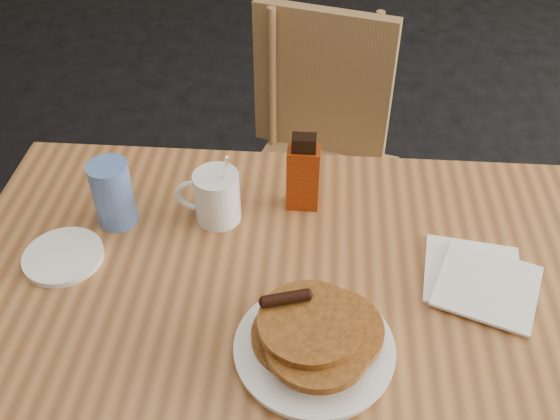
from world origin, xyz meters
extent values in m
cube|color=#AE703E|center=(0.03, -0.06, 0.73)|extent=(1.23, 0.83, 0.04)
cube|color=#A4744D|center=(0.03, -0.06, 0.71)|extent=(1.27, 0.87, 0.02)
cylinder|color=#A4744D|center=(0.56, 0.26, 0.35)|extent=(0.04, 0.04, 0.71)
cube|color=#A4744D|center=(0.06, 0.61, 0.43)|extent=(0.49, 0.49, 0.04)
cube|color=#A4744D|center=(0.06, 0.79, 0.67)|extent=(0.40, 0.14, 0.44)
cylinder|color=#A4744D|center=(-0.10, 0.45, 0.21)|extent=(0.04, 0.04, 0.41)
cylinder|color=#A4744D|center=(0.22, 0.77, 0.21)|extent=(0.04, 0.04, 0.41)
cylinder|color=white|center=(0.08, -0.18, 0.76)|extent=(0.25, 0.25, 0.02)
cylinder|color=white|center=(0.08, -0.18, 0.77)|extent=(0.26, 0.26, 0.01)
cylinder|color=#A25C22|center=(0.06, -0.17, 0.78)|extent=(0.16, 0.16, 0.01)
cylinder|color=#A25C22|center=(0.10, -0.17, 0.79)|extent=(0.16, 0.16, 0.01)
cylinder|color=#A25C22|center=(0.08, -0.21, 0.81)|extent=(0.16, 0.16, 0.01)
cylinder|color=#A25C22|center=(0.07, -0.18, 0.82)|extent=(0.16, 0.16, 0.01)
cylinder|color=black|center=(0.03, -0.15, 0.84)|extent=(0.08, 0.04, 0.02)
cylinder|color=white|center=(-0.12, 0.12, 0.80)|extent=(0.09, 0.09, 0.11)
torus|color=white|center=(-0.17, 0.12, 0.80)|extent=(0.07, 0.01, 0.07)
cylinder|color=black|center=(-0.12, 0.12, 0.85)|extent=(0.08, 0.08, 0.01)
cylinder|color=white|center=(-0.11, 0.12, 0.84)|extent=(0.04, 0.05, 0.15)
cube|color=#710E06|center=(0.04, 0.17, 0.82)|extent=(0.06, 0.04, 0.14)
cube|color=black|center=(0.04, 0.17, 0.90)|extent=(0.05, 0.03, 0.03)
cube|color=white|center=(0.35, 0.01, 0.75)|extent=(0.19, 0.19, 0.01)
cube|color=white|center=(0.37, -0.02, 0.76)|extent=(0.21, 0.21, 0.01)
cylinder|color=#5274C0|center=(-0.32, 0.10, 0.82)|extent=(0.08, 0.08, 0.14)
cylinder|color=white|center=(-0.39, -0.02, 0.76)|extent=(0.18, 0.18, 0.01)
camera|label=1|loc=(0.08, -0.78, 1.58)|focal=40.00mm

